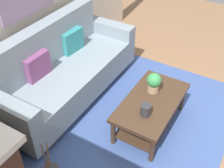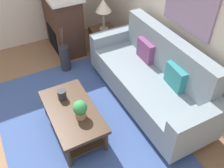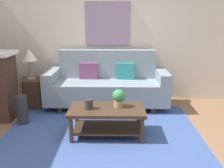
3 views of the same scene
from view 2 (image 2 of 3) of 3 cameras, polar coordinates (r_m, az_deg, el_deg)
ground_plane at (r=3.65m, az=-14.40°, el=-11.48°), size 9.09×9.09×0.00m
wall_back at (r=3.63m, az=17.34°, el=15.29°), size 5.09×0.10×2.70m
area_rug at (r=3.71m, az=-7.01°, el=-8.83°), size 2.93×2.16×0.01m
couch at (r=3.78m, az=8.86°, el=1.25°), size 2.31×0.84×1.08m
throw_pillow_plum at (r=3.93m, az=7.75°, el=7.61°), size 0.36×0.13×0.32m
throw_pillow_teal at (r=3.48m, az=14.32°, el=1.59°), size 0.37×0.15×0.32m
coffee_table at (r=3.40m, az=-8.96°, el=-7.15°), size 1.10×0.60×0.43m
tabletop_vase at (r=3.44m, az=-11.34°, el=-2.41°), size 0.12×0.12×0.14m
potted_plant_tabletop at (r=3.12m, az=-7.28°, el=-5.72°), size 0.18×0.18×0.26m
side_table at (r=4.85m, az=-1.80°, el=9.48°), size 0.44×0.44×0.56m
table_lamp at (r=4.51m, az=-1.99°, el=17.21°), size 0.28×0.28×0.57m
fireplace at (r=4.99m, az=-11.07°, el=13.75°), size 1.02×0.58×1.16m
floor_vase at (r=4.55m, az=-10.68°, el=5.78°), size 0.18×0.18×0.49m
floor_vase_branch_a at (r=4.30m, az=-11.29°, el=10.24°), size 0.04×0.01×0.36m
floor_vase_branch_b at (r=4.33m, az=-11.21°, el=10.48°), size 0.03×0.04×0.36m
floor_vase_branch_c at (r=4.32m, az=-11.64°, el=10.35°), size 0.05×0.02×0.36m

